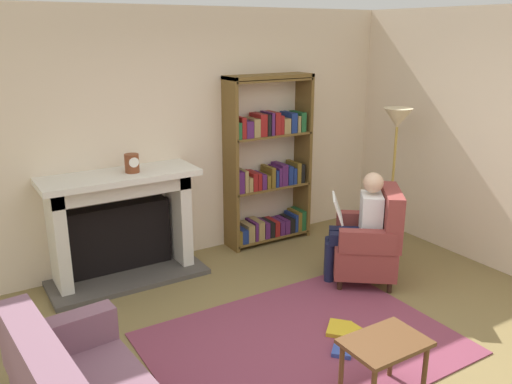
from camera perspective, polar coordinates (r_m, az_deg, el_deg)
The scene contains 12 objects.
ground at distance 4.31m, azimuth 7.62°, elevation -17.82°, with size 14.00×14.00×0.00m, color olive.
back_wall at distance 5.83m, azimuth -7.85°, elevation 5.99°, with size 5.60×0.10×2.70m, color beige.
side_wall_right at distance 6.43m, azimuth 19.62°, elevation 6.18°, with size 0.10×5.20×2.70m, color beige.
area_rug at distance 4.50m, azimuth 5.13°, elevation -15.97°, with size 2.40×1.80×0.01m, color #7D374C.
fireplace at distance 5.53m, azimuth -14.39°, elevation -3.18°, with size 1.57×0.64×1.12m.
mantel_clock at distance 5.29m, azimuth -13.26°, elevation 3.05°, with size 0.14×0.14×0.18m.
bookshelf at distance 6.19m, azimuth 1.35°, elevation 2.90°, with size 1.04×0.32×1.98m.
armchair_reading at distance 5.44m, azimuth 12.32°, elevation -5.25°, with size 0.88×0.89×0.97m.
seated_reader at distance 5.36m, azimuth 11.20°, elevation -3.28°, with size 0.59×0.56×1.14m.
side_table at distance 3.81m, azimuth 13.72°, elevation -16.29°, with size 0.56×0.39×0.47m.
scattered_books at distance 4.59m, azimuth 9.64°, elevation -15.09°, with size 0.47×0.53×0.04m.
floor_lamp at distance 6.14m, azimuth 14.95°, elevation 6.42°, with size 0.32×0.32×1.63m.
Camera 1 is at (-2.30, -2.70, 2.45)m, focal length 37.03 mm.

